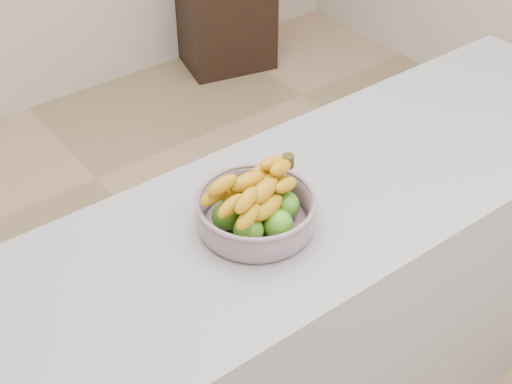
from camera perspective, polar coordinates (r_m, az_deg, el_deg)
ground at (r=2.56m, az=0.23°, el=-12.45°), size 4.00×4.00×0.00m
counter at (r=2.08m, az=5.10°, el=-9.49°), size 2.00×0.60×0.90m
fruit_bowl at (r=1.62m, az=-0.01°, el=-1.39°), size 0.28×0.28×0.15m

